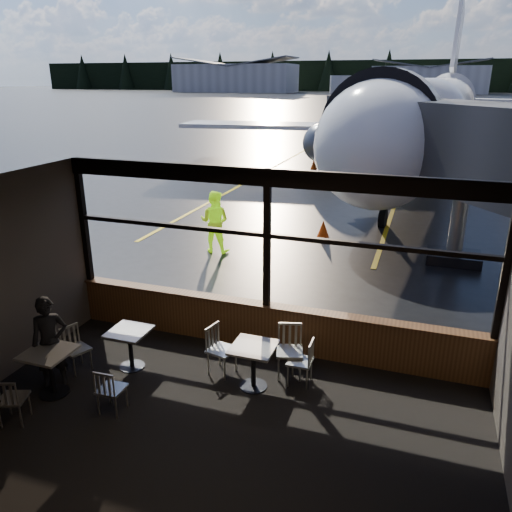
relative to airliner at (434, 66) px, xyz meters
The scene contains 30 objects.
ground_plane 98.61m from the airliner, 91.40° to the left, with size 520.00×520.00×0.00m, color black.
carpet_floor 25.32m from the airliner, 95.57° to the right, with size 8.00×6.00×0.01m, color black.
ceiling 24.78m from the airliner, 95.57° to the right, with size 8.00×6.00×0.04m, color #38332D.
window_sill 22.31m from the airliner, 96.34° to the right, with size 8.00×0.28×0.90m, color #543119.
window_header 21.83m from the airliner, 96.34° to the right, with size 8.00×0.18×0.30m, color black.
mullion_left 22.75m from the airliner, 106.39° to the right, with size 0.12×0.12×2.60m, color black.
mullion_centre 21.98m from the airliner, 96.34° to the right, with size 0.12×0.12×2.60m, color black.
mullion_right 21.90m from the airliner, 85.88° to the right, with size 0.12×0.12×2.60m, color black.
window_transom 21.96m from the airliner, 96.34° to the right, with size 8.00×0.10×0.08m, color black.
airliner is the anchor object (origin of this frame).
jet_bridge 16.45m from the airliner, 85.72° to the right, with size 8.77×10.71×4.68m, color #2F2F32, non-canonical shape.
cafe_table_near 23.60m from the airliner, 95.48° to the right, with size 0.72×0.72×0.79m, color gray, non-canonical shape.
cafe_table_mid 24.05m from the airliner, 101.03° to the right, with size 0.68×0.68×0.75m, color gray, non-canonical shape.
cafe_table_left 25.28m from the airliner, 102.33° to the right, with size 0.73×0.73×0.81m, color #A19B94, non-canonical shape.
chair_near_e 23.18m from the airliner, 93.77° to the right, with size 0.46×0.46×0.85m, color #ACA89B, non-canonical shape.
chair_near_w 23.43m from the airliner, 97.20° to the right, with size 0.50×0.50×0.91m, color #B8B4A6, non-canonical shape.
chair_near_n 23.02m from the airliner, 94.39° to the right, with size 0.52×0.52×0.95m, color #ABA69A, non-canonical shape.
chair_mid_s 25.12m from the airliner, 99.54° to the right, with size 0.44×0.44×0.80m, color beige, non-canonical shape.
chair_mid_w 24.60m from the airliner, 102.83° to the right, with size 0.46×0.46×0.85m, color #B1ACA0, non-canonical shape.
chair_left_s 26.03m from the airliner, 102.07° to the right, with size 0.45×0.45×0.82m, color beige, non-canonical shape.
passenger 24.99m from the airliner, 102.83° to the right, with size 0.59×0.39×1.61m, color black.
ground_crew 18.11m from the airliner, 108.76° to the right, with size 0.90×0.70×1.86m, color #BFF219.
cone_nose 15.31m from the airliner, 101.36° to the right, with size 0.40×0.40×0.56m, color #FF5D08.
cone_wing 8.14m from the airliner, 168.00° to the right, with size 0.39×0.39×0.54m, color #DF5F07.
hangar_left 174.18m from the airliner, 114.56° to the left, with size 45.00×18.00×11.00m, color silver, non-canonical shape.
hangar_mid 163.44m from the airliner, 90.84° to the left, with size 38.00×15.00×10.00m, color silver, non-canonical shape.
fuel_tank_a 163.68m from the airliner, 101.42° to the left, with size 8.00×8.00×6.00m, color silver.
fuel_tank_b 162.00m from the airliner, 97.95° to the left, with size 8.00×8.00×6.00m, color silver.
fuel_tank_c 160.92m from the airliner, 94.42° to the left, with size 8.00×8.00×6.00m, color silver.
treeline 188.44m from the airliner, 90.73° to the left, with size 360.00×3.00×12.00m, color black.
Camera 1 is at (2.59, -8.18, 4.96)m, focal length 35.00 mm.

